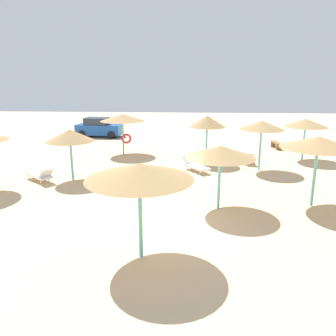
% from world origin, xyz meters
% --- Properties ---
extents(ground_plane, '(80.00, 80.00, 0.00)m').
position_xyz_m(ground_plane, '(0.00, 0.00, 0.00)').
color(ground_plane, '#DBBA8C').
extents(parasol_0, '(2.44, 2.44, 2.63)m').
position_xyz_m(parasol_0, '(-5.06, 4.78, 2.32)').
color(parasol_0, '#6BC6BC').
rests_on(parasol_0, ground).
extents(parasol_1, '(2.95, 2.95, 2.89)m').
position_xyz_m(parasol_1, '(6.00, 1.86, 2.65)').
color(parasol_1, '#6BC6BC').
rests_on(parasol_1, ground).
extents(parasol_2, '(2.51, 2.51, 2.84)m').
position_xyz_m(parasol_2, '(4.93, 7.32, 2.57)').
color(parasol_2, '#6BC6BC').
rests_on(parasol_2, ground).
extents(parasol_3, '(2.24, 2.24, 2.93)m').
position_xyz_m(parasol_3, '(1.99, 8.86, 2.57)').
color(parasol_3, '#6BC6BC').
rests_on(parasol_3, ground).
extents(parasol_5, '(2.75, 2.75, 2.59)m').
position_xyz_m(parasol_5, '(2.14, 1.32, 2.34)').
color(parasol_5, '#6BC6BC').
rests_on(parasol_5, ground).
extents(parasol_6, '(3.04, 3.04, 2.84)m').
position_xyz_m(parasol_6, '(-0.43, -2.62, 2.60)').
color(parasol_6, '#6BC6BC').
rests_on(parasol_6, ground).
extents(parasol_7, '(3.01, 3.01, 2.77)m').
position_xyz_m(parasol_7, '(-3.60, 10.95, 2.50)').
color(parasol_7, '#6BC6BC').
rests_on(parasol_7, ground).
extents(parasol_9, '(2.75, 2.75, 2.65)m').
position_xyz_m(parasol_9, '(8.23, 10.04, 2.38)').
color(parasol_9, '#6BC6BC').
rests_on(parasol_9, ground).
extents(lounger_0, '(1.86, 1.64, 0.79)m').
position_xyz_m(lounger_0, '(-6.65, 4.45, 0.32)').
color(lounger_0, white).
rests_on(lounger_0, ground).
extents(lounger_2, '(0.81, 1.91, 0.79)m').
position_xyz_m(lounger_2, '(4.60, 9.11, 0.32)').
color(lounger_2, white).
rests_on(lounger_2, ground).
extents(lounger_3, '(1.61, 1.88, 0.77)m').
position_xyz_m(lounger_3, '(1.28, 6.88, 0.32)').
color(lounger_3, white).
rests_on(lounger_3, ground).
extents(bench_0, '(0.57, 1.54, 0.49)m').
position_xyz_m(bench_0, '(7.42, 13.54, 0.35)').
color(bench_0, brown).
rests_on(bench_0, ground).
extents(parked_car, '(4.14, 2.28, 1.72)m').
position_xyz_m(parked_car, '(-7.16, 17.81, 0.82)').
color(parked_car, '#194C9E').
rests_on(parked_car, ground).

